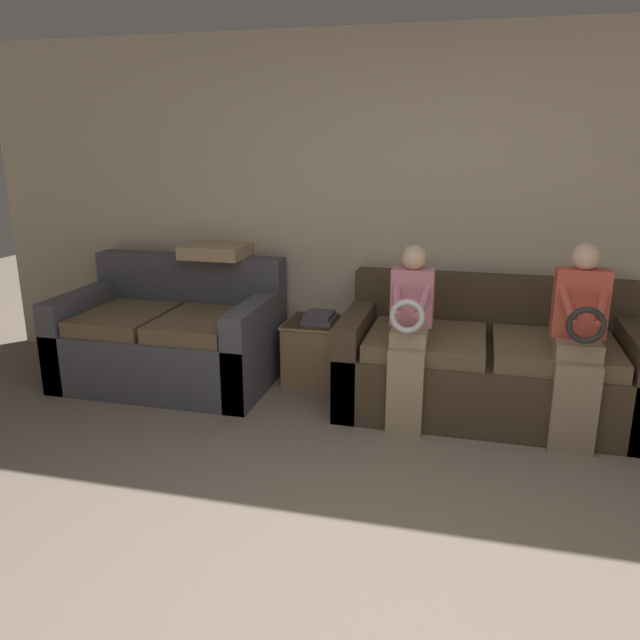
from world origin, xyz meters
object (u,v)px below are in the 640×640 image
child_left_seated (410,330)px  throw_pillow (218,250)px  couch_main (487,365)px  couch_side (173,339)px  book_stack (320,318)px  child_right_seated (579,339)px  side_shelf (319,350)px

child_left_seated → throw_pillow: (-1.58, 0.73, 0.32)m
couch_main → child_left_seated: child_left_seated is taller
couch_side → book_stack: couch_side is taller
couch_side → book_stack: (1.09, 0.25, 0.17)m
couch_side → child_left_seated: (1.83, -0.38, 0.32)m
child_right_seated → side_shelf: (-1.73, 0.64, -0.42)m
child_left_seated → throw_pillow: 1.77m
book_stack → child_left_seated: bearing=-40.6°
child_right_seated → side_shelf: 1.89m
child_right_seated → book_stack: (-1.72, 0.63, -0.16)m
couch_side → side_shelf: bearing=13.7°
couch_side → book_stack: size_ratio=5.31×
book_stack → throw_pillow: throw_pillow is taller
couch_side → throw_pillow: (0.25, 0.35, 0.64)m
couch_main → couch_side: 2.32m
side_shelf → throw_pillow: (-0.83, 0.09, 0.72)m
couch_side → child_right_seated: size_ratio=1.28×
couch_main → side_shelf: couch_main is taller
couch_main → child_left_seated: 0.72m
side_shelf → book_stack: bearing=-47.6°
couch_side → book_stack: 1.14m
child_left_seated → book_stack: child_left_seated is taller
book_stack → couch_side: bearing=-167.0°
couch_side → child_right_seated: 2.86m
child_left_seated → book_stack: size_ratio=3.99×
couch_side → side_shelf: 1.12m
side_shelf → couch_main: bearing=-10.5°
couch_main → book_stack: 1.26m
child_right_seated → book_stack: size_ratio=4.17×
couch_main → child_right_seated: size_ratio=1.60×
couch_side → child_right_seated: child_right_seated is taller
side_shelf → child_left_seated: bearing=-40.7°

